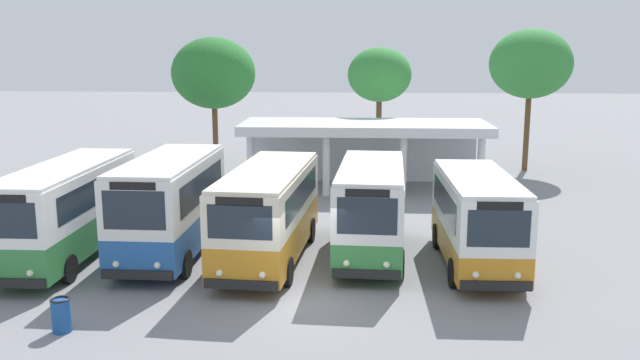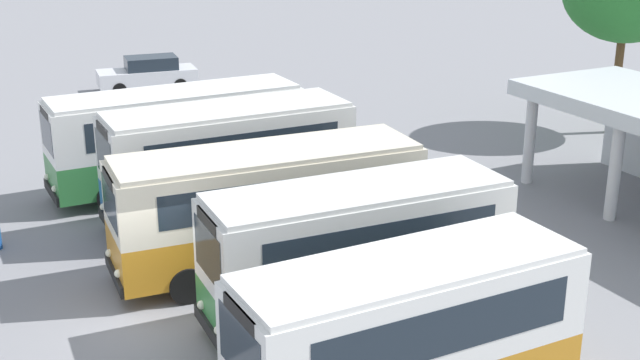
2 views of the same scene
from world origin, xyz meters
name	(u,v)px [view 1 (image 1 of 2)]	position (x,y,z in m)	size (l,w,h in m)	color
ground_plane	(300,300)	(0.00, 0.00, 0.00)	(180.00, 180.00, 0.00)	gray
city_bus_nearest_orange	(67,207)	(-8.25, 3.50, 1.79)	(2.29, 8.09, 3.23)	black
city_bus_second_in_row	(170,203)	(-4.81, 3.92, 1.89)	(2.50, 7.15, 3.44)	black
city_bus_middle_cream	(269,210)	(-1.37, 3.62, 1.76)	(2.85, 7.98, 3.17)	black
city_bus_fourth_amber	(371,207)	(2.08, 4.25, 1.78)	(2.54, 6.95, 3.21)	black
city_bus_fifth_blue	(477,217)	(5.53, 3.35, 1.70)	(2.30, 6.66, 3.07)	black
terminal_canopy	(364,138)	(1.94, 16.28, 2.55)	(12.43, 4.69, 3.40)	silver
waiting_chair_end_by_column	(360,180)	(1.73, 15.36, 0.52)	(0.46, 0.46, 0.86)	slate
waiting_chair_second_from_end	(373,180)	(2.39, 15.33, 0.52)	(0.46, 0.46, 0.86)	slate
waiting_chair_middle_seat	(386,180)	(3.05, 15.27, 0.52)	(0.46, 0.46, 0.86)	slate
roadside_tree_behind_canopy	(380,75)	(2.80, 20.97, 5.55)	(3.67, 3.67, 7.15)	brown
roadside_tree_east_of_canopy	(531,64)	(11.44, 21.46, 6.19)	(4.67, 4.67, 8.19)	brown
roadside_tree_west_of_canopy	(214,73)	(-6.83, 20.92, 5.64)	(4.86, 4.86, 7.72)	brown
litter_bin_apron	(61,315)	(-5.88, -2.53, 0.46)	(0.49, 0.49, 0.90)	#19478C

